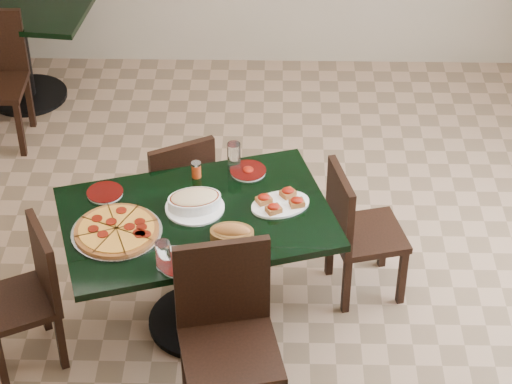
{
  "coord_description": "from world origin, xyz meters",
  "views": [
    {
      "loc": [
        0.21,
        -4.1,
        3.87
      ],
      "look_at": [
        0.12,
        0.0,
        0.78
      ],
      "focal_mm": 70.0,
      "sensor_mm": 36.0,
      "label": 1
    }
  ],
  "objects_px": {
    "bread_basket": "(232,234)",
    "chair_far": "(178,189)",
    "chair_left": "(30,290)",
    "back_table": "(19,34)",
    "chair_near": "(227,327)",
    "lasagna_casserole": "(195,201)",
    "chair_right": "(356,227)",
    "pepperoni_pizza": "(117,230)",
    "main_table": "(198,243)",
    "bruschetta_platter": "(280,202)"
  },
  "relations": [
    {
      "from": "chair_near",
      "to": "chair_left",
      "type": "xyz_separation_m",
      "value": [
        -1.02,
        0.35,
        -0.1
      ]
    },
    {
      "from": "lasagna_casserole",
      "to": "pepperoni_pizza",
      "type": "bearing_deg",
      "value": -164.07
    },
    {
      "from": "back_table",
      "to": "chair_left",
      "type": "distance_m",
      "value": 2.64
    },
    {
      "from": "chair_far",
      "to": "bruschetta_platter",
      "type": "distance_m",
      "value": 0.85
    },
    {
      "from": "chair_near",
      "to": "main_table",
      "type": "bearing_deg",
      "value": 94.81
    },
    {
      "from": "chair_far",
      "to": "chair_near",
      "type": "distance_m",
      "value": 1.25
    },
    {
      "from": "back_table",
      "to": "chair_right",
      "type": "height_order",
      "value": "chair_right"
    },
    {
      "from": "chair_far",
      "to": "bread_basket",
      "type": "relative_size",
      "value": 3.69
    },
    {
      "from": "main_table",
      "to": "chair_near",
      "type": "height_order",
      "value": "chair_near"
    },
    {
      "from": "chair_far",
      "to": "chair_near",
      "type": "height_order",
      "value": "chair_near"
    },
    {
      "from": "chair_right",
      "to": "chair_near",
      "type": "bearing_deg",
      "value": 128.82
    },
    {
      "from": "chair_left",
      "to": "bread_basket",
      "type": "bearing_deg",
      "value": 65.71
    },
    {
      "from": "bread_basket",
      "to": "chair_far",
      "type": "bearing_deg",
      "value": 115.59
    },
    {
      "from": "lasagna_casserole",
      "to": "bruschetta_platter",
      "type": "relative_size",
      "value": 0.83
    },
    {
      "from": "main_table",
      "to": "pepperoni_pizza",
      "type": "bearing_deg",
      "value": -175.63
    },
    {
      "from": "chair_far",
      "to": "back_table",
      "type": "bearing_deg",
      "value": -80.64
    },
    {
      "from": "chair_right",
      "to": "chair_far",
      "type": "bearing_deg",
      "value": 57.9
    },
    {
      "from": "main_table",
      "to": "chair_right",
      "type": "height_order",
      "value": "chair_right"
    },
    {
      "from": "bread_basket",
      "to": "chair_right",
      "type": "bearing_deg",
      "value": 38.68
    },
    {
      "from": "pepperoni_pizza",
      "to": "main_table",
      "type": "bearing_deg",
      "value": 21.17
    },
    {
      "from": "bread_basket",
      "to": "bruschetta_platter",
      "type": "height_order",
      "value": "bread_basket"
    },
    {
      "from": "chair_right",
      "to": "chair_left",
      "type": "distance_m",
      "value": 1.76
    },
    {
      "from": "pepperoni_pizza",
      "to": "chair_near",
      "type": "bearing_deg",
      "value": -37.99
    },
    {
      "from": "lasagna_casserole",
      "to": "bread_basket",
      "type": "distance_m",
      "value": 0.32
    },
    {
      "from": "main_table",
      "to": "bread_basket",
      "type": "relative_size",
      "value": 6.93
    },
    {
      "from": "chair_right",
      "to": "bruschetta_platter",
      "type": "distance_m",
      "value": 0.56
    },
    {
      "from": "back_table",
      "to": "chair_right",
      "type": "distance_m",
      "value": 3.05
    },
    {
      "from": "chair_far",
      "to": "chair_near",
      "type": "relative_size",
      "value": 0.84
    },
    {
      "from": "back_table",
      "to": "bread_basket",
      "type": "xyz_separation_m",
      "value": [
        1.61,
        -2.52,
        0.27
      ]
    },
    {
      "from": "bread_basket",
      "to": "chair_near",
      "type": "bearing_deg",
      "value": -89.43
    },
    {
      "from": "lasagna_casserole",
      "to": "bread_basket",
      "type": "xyz_separation_m",
      "value": [
        0.2,
        -0.25,
        -0.01
      ]
    },
    {
      "from": "chair_near",
      "to": "bruschetta_platter",
      "type": "bearing_deg",
      "value": 57.93
    },
    {
      "from": "chair_right",
      "to": "lasagna_casserole",
      "type": "bearing_deg",
      "value": 91.15
    },
    {
      "from": "chair_far",
      "to": "pepperoni_pizza",
      "type": "distance_m",
      "value": 0.85
    },
    {
      "from": "back_table",
      "to": "bread_basket",
      "type": "distance_m",
      "value": 3.01
    },
    {
      "from": "chair_near",
      "to": "chair_left",
      "type": "relative_size",
      "value": 1.21
    },
    {
      "from": "chair_near",
      "to": "lasagna_casserole",
      "type": "relative_size",
      "value": 3.16
    },
    {
      "from": "main_table",
      "to": "chair_right",
      "type": "xyz_separation_m",
      "value": [
        0.84,
        0.29,
        -0.12
      ]
    },
    {
      "from": "pepperoni_pizza",
      "to": "lasagna_casserole",
      "type": "distance_m",
      "value": 0.43
    },
    {
      "from": "chair_far",
      "to": "chair_near",
      "type": "xyz_separation_m",
      "value": [
        0.34,
        -1.2,
        0.09
      ]
    },
    {
      "from": "chair_left",
      "to": "back_table",
      "type": "bearing_deg",
      "value": 166.08
    },
    {
      "from": "bruschetta_platter",
      "to": "chair_left",
      "type": "bearing_deg",
      "value": 170.97
    },
    {
      "from": "chair_right",
      "to": "main_table",
      "type": "bearing_deg",
      "value": 95.01
    },
    {
      "from": "main_table",
      "to": "chair_near",
      "type": "relative_size",
      "value": 1.58
    },
    {
      "from": "back_table",
      "to": "chair_right",
      "type": "relative_size",
      "value": 1.37
    },
    {
      "from": "pepperoni_pizza",
      "to": "lasagna_casserole",
      "type": "relative_size",
      "value": 1.47
    },
    {
      "from": "chair_near",
      "to": "bruschetta_platter",
      "type": "distance_m",
      "value": 0.75
    },
    {
      "from": "main_table",
      "to": "chair_far",
      "type": "relative_size",
      "value": 1.88
    },
    {
      "from": "main_table",
      "to": "back_table",
      "type": "relative_size",
      "value": 1.37
    },
    {
      "from": "bruschetta_platter",
      "to": "chair_right",
      "type": "bearing_deg",
      "value": 2.29
    }
  ]
}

